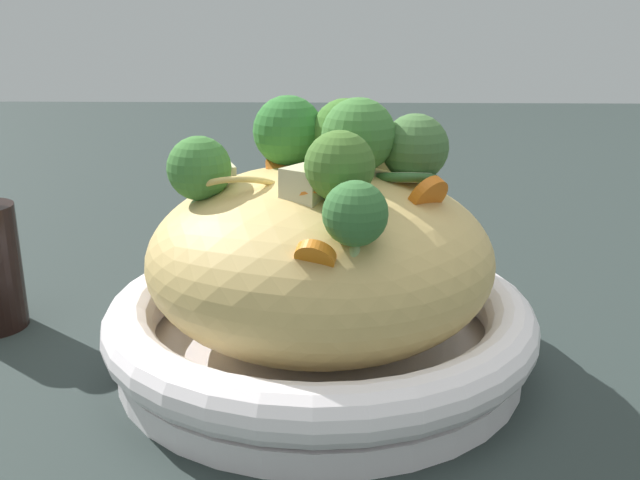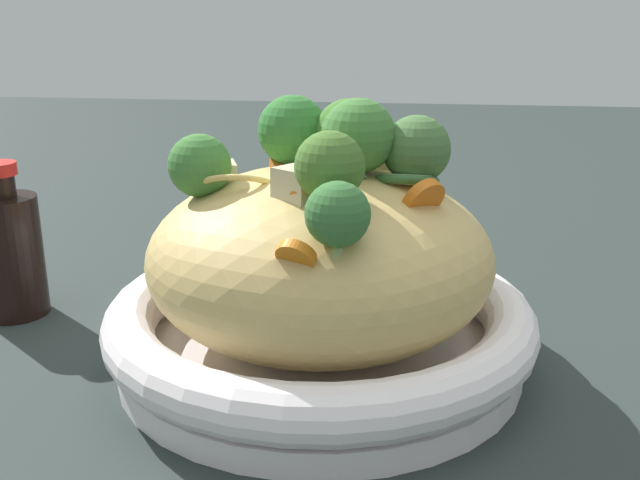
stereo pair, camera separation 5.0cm
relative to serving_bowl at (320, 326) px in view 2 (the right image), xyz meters
name	(u,v)px [view 2 (the right image)]	position (x,y,z in m)	size (l,w,h in m)	color
ground_plane	(320,361)	(0.00, 0.00, -0.03)	(3.00, 3.00, 0.00)	#27312F
serving_bowl	(320,326)	(0.00, 0.00, 0.00)	(0.30, 0.30, 0.05)	white
noodle_heap	(320,257)	(0.00, 0.00, 0.05)	(0.24, 0.24, 0.13)	#D7B468
broccoli_florets	(329,151)	(0.01, -0.01, 0.13)	(0.19, 0.17, 0.08)	#A3BB7B
carrot_coins	(337,193)	(0.01, -0.03, 0.10)	(0.12, 0.17, 0.05)	orange
zucchini_slices	(388,176)	(0.05, 0.00, 0.11)	(0.07, 0.05, 0.03)	beige
chicken_chunks	(338,172)	(0.01, 0.02, 0.11)	(0.15, 0.14, 0.03)	beige
soy_sauce_bottle	(8,252)	(-0.27, 0.05, 0.03)	(0.05, 0.05, 0.13)	black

